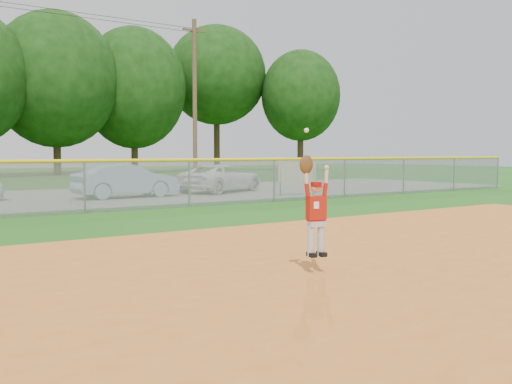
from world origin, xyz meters
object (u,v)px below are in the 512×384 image
Objects in this scene: sponsor_sign at (297,172)px; ballplayer at (315,206)px; car_blue at (126,181)px; car_white_b at (221,178)px.

sponsor_sign is 14.65m from ballplayer.
car_blue is 4.58m from car_white_b.
car_white_b is at bearing -84.86° from car_blue.
ballplayer is at bearing -127.50° from sponsor_sign.
car_blue reaches higher than car_white_b.
sponsor_sign is at bearing 179.49° from car_white_b.
car_white_b is 2.63× the size of sponsor_sign.
ballplayer is (-2.92, -14.47, 0.31)m from car_blue.
car_blue is at bearing 154.66° from sponsor_sign.
sponsor_sign is 0.89× the size of ballplayer.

